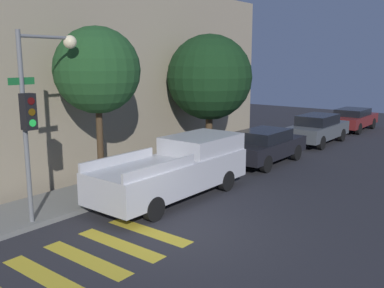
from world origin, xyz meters
The scene contains 10 objects.
ground_plane centered at (0.00, 0.00, 0.00)m, with size 60.00×60.00×0.00m, color #28282D.
sidewalk centered at (0.00, 4.30, 0.07)m, with size 26.00×2.20×0.14m, color slate.
crosswalk centered at (-3.32, 0.80, 0.00)m, with size 6.39×2.60×0.00m.
traffic_light_pole centered at (-1.64, 3.37, 3.34)m, with size 2.02×0.56×5.03m.
pickup_truck centered at (2.33, 2.10, 0.94)m, with size 5.69×1.98×1.82m.
sedan_near_corner centered at (8.07, 2.10, 0.77)m, with size 4.36×1.77×1.45m.
sedan_middle centered at (13.72, 2.10, 0.81)m, with size 4.60×1.76×1.53m.
sedan_far_end centered at (19.29, 2.10, 0.74)m, with size 4.52×1.84×1.36m.
tree_near_corner centered at (1.00, 4.22, 3.98)m, with size 2.70×2.70×5.34m.
tree_midblock centered at (6.93, 4.22, 3.60)m, with size 3.57×3.57×5.39m.
Camera 1 is at (-7.73, -6.43, 4.28)m, focal length 40.00 mm.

